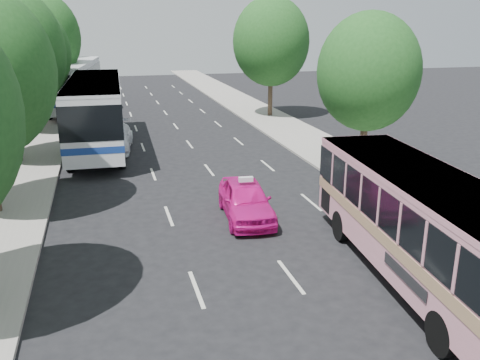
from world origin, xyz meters
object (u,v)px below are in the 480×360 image
object	(u,v)px
pink_bus	(419,215)
tour_coach_front	(96,108)
white_pickup	(113,138)
tour_coach_rear	(74,82)
pink_taxi	(246,200)

from	to	relation	value
pink_bus	tour_coach_front	distance (m)	21.51
white_pickup	pink_bus	bearing A→B (deg)	-59.75
tour_coach_front	tour_coach_rear	bearing A→B (deg)	98.70
white_pickup	tour_coach_rear	world-z (taller)	tour_coach_rear
white_pickup	tour_coach_front	bearing A→B (deg)	146.68
white_pickup	tour_coach_front	xyz separation A→B (m)	(-0.87, 0.74, 1.73)
tour_coach_rear	tour_coach_front	bearing A→B (deg)	-76.54
pink_bus	white_pickup	distance (m)	20.51
white_pickup	tour_coach_front	distance (m)	2.07
pink_bus	tour_coach_front	size ratio (longest dim) A/B	0.76
pink_bus	tour_coach_rear	xyz separation A→B (m)	(-10.80, 34.26, 0.45)
tour_coach_front	pink_bus	bearing A→B (deg)	-63.52
pink_taxi	white_pickup	world-z (taller)	pink_taxi
pink_taxi	tour_coach_front	bearing A→B (deg)	117.22
tour_coach_front	tour_coach_rear	size ratio (longest dim) A/B	0.98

